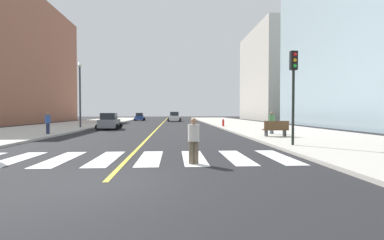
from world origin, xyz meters
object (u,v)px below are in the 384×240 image
Objects in this scene: car_white_second at (174,117)px; street_lamp at (80,90)px; traffic_light_near_corner at (294,79)px; pedestrian_crossing at (194,139)px; pedestrian_waiting_east at (272,122)px; fire_hydrant at (223,123)px; car_blue_fourth at (140,117)px; pedestrian_walking_west at (48,122)px; car_gray_third at (109,122)px; car_green_nearest at (174,116)px; park_bench at (276,129)px.

car_white_second is 0.60× the size of street_lamp.
traffic_light_near_corner is 7.63m from pedestrian_crossing.
pedestrian_waiting_east is 12.28m from fire_hydrant.
pedestrian_waiting_east is at bearing -71.17° from car_blue_fourth.
traffic_light_near_corner is 18.77m from pedestrian_walking_west.
pedestrian_crossing is at bearing 38.05° from traffic_light_near_corner.
car_blue_fourth is 42.76m from pedestrian_waiting_east.
car_blue_fourth is at bearing 83.74° from street_lamp.
street_lamp is at bearing 67.34° from car_white_second.
car_gray_third reaches higher than car_blue_fourth.
car_gray_third is 22.58m from pedestrian_crossing.
car_white_second is 46.00m from pedestrian_crossing.
traffic_light_near_corner is 24.93m from street_lamp.
car_gray_third is at bearing -91.38° from car_blue_fourth.
fire_hydrant is (-0.28, 19.85, -3.06)m from traffic_light_near_corner.
car_white_second is at bearing 71.15° from car_gray_third.
pedestrian_crossing is (7.72, -21.22, 0.09)m from car_gray_third.
car_white_second reaches higher than car_blue_fourth.
pedestrian_waiting_east is 1.04× the size of pedestrian_walking_west.
car_white_second is 25.80m from car_gray_third.
car_blue_fourth reaches higher than fire_hydrant.
car_green_nearest reaches higher than fire_hydrant.
traffic_light_near_corner is at bearing -138.41° from pedestrian_waiting_east.
traffic_light_near_corner is at bearing -47.33° from street_lamp.
street_lamp reaches higher than park_bench.
fire_hydrant is at bearing 61.38° from pedestrian_waiting_east.
pedestrian_crossing is at bearing -63.62° from street_lamp.
street_lamp reaches higher than pedestrian_waiting_east.
fire_hydrant is (-1.27, 14.55, -0.11)m from park_bench.
street_lamp is at bearing 54.14° from park_bench.
pedestrian_walking_west is at bearing -28.09° from traffic_light_near_corner.
pedestrian_waiting_east is (7.16, 12.12, 0.20)m from pedestrian_crossing.
traffic_light_near_corner is at bearing -89.18° from fire_hydrant.
car_gray_third is 30.87m from car_blue_fourth.
car_white_second is 34.41m from pedestrian_walking_west.
pedestrian_walking_west reaches higher than pedestrian_crossing.
car_white_second is 25.88m from street_lamp.
traffic_light_near_corner is at bearing 100.49° from car_white_second.
pedestrian_walking_west is (-3.07, -8.06, 0.26)m from car_gray_third.
car_green_nearest is 2.25× the size of pedestrian_waiting_east.
car_white_second is at bearing 11.34° from park_bench.
street_lamp reaches higher than car_green_nearest.
pedestrian_walking_west reaches higher than car_green_nearest.
pedestrian_waiting_east is (7.70, -33.88, 0.24)m from car_white_second.
car_green_nearest is 36.04m from car_gray_third.
traffic_light_near_corner is (6.22, -52.15, 2.81)m from car_green_nearest.
pedestrian_waiting_east is at bearing 101.33° from car_green_nearest.
car_gray_third reaches higher than park_bench.
street_lamp is at bearing -174.73° from fire_hydrant.
traffic_light_near_corner reaches higher than park_bench.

